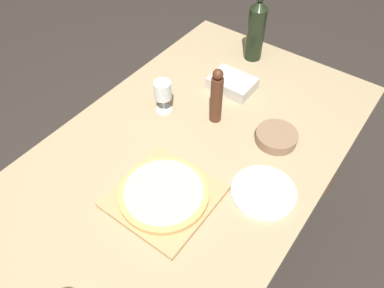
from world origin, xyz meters
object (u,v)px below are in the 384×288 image
object	(u,v)px
pepper_mill	(216,97)
wine_glass	(163,92)
small_bowl	(276,137)
pizza	(164,193)
wine_bottle	(256,29)

from	to	relation	value
pepper_mill	wine_glass	xyz separation A→B (m)	(-0.20, -0.08, -0.02)
wine_glass	small_bowl	distance (m)	0.48
pizza	small_bowl	distance (m)	0.49
wine_bottle	pizza	bearing A→B (deg)	-79.17
pizza	small_bowl	size ratio (longest dim) A/B	1.90
wine_bottle	small_bowl	bearing A→B (deg)	-50.48
wine_bottle	wine_glass	size ratio (longest dim) A/B	2.62
small_bowl	pepper_mill	bearing A→B (deg)	-171.44
pizza	wine_glass	distance (m)	0.44
wine_bottle	wine_glass	world-z (taller)	wine_bottle
wine_glass	small_bowl	world-z (taller)	wine_glass
pepper_mill	pizza	bearing A→B (deg)	-79.90
small_bowl	wine_bottle	bearing A→B (deg)	129.52
small_bowl	wine_glass	bearing A→B (deg)	-165.27
pepper_mill	wine_glass	world-z (taller)	pepper_mill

